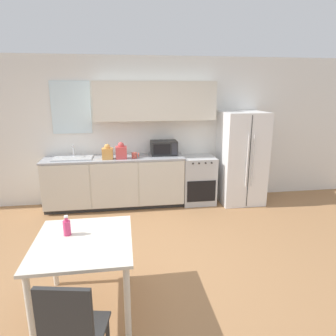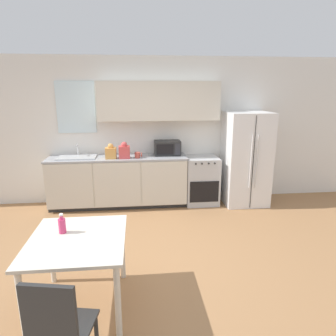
# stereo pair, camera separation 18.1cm
# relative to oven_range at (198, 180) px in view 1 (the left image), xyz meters

# --- Properties ---
(ground_plane) EXTENTS (12.00, 12.00, 0.00)m
(ground_plane) POSITION_rel_oven_range_xyz_m (-1.18, -1.86, -0.45)
(ground_plane) COLOR #9E7047
(wall_back) EXTENTS (12.00, 0.38, 2.70)m
(wall_back) POSITION_rel_oven_range_xyz_m (-1.11, 0.29, 1.02)
(wall_back) COLOR silver
(wall_back) RESTS_ON ground_plane
(kitchen_counter) EXTENTS (2.50, 0.61, 0.93)m
(kitchen_counter) POSITION_rel_oven_range_xyz_m (-1.55, -0.00, 0.03)
(kitchen_counter) COLOR #333333
(kitchen_counter) RESTS_ON ground_plane
(oven_range) EXTENTS (0.61, 0.60, 0.89)m
(oven_range) POSITION_rel_oven_range_xyz_m (0.00, 0.00, 0.00)
(oven_range) COLOR #B7BABC
(oven_range) RESTS_ON ground_plane
(refrigerator) EXTENTS (0.79, 0.77, 1.72)m
(refrigerator) POSITION_rel_oven_range_xyz_m (0.82, -0.07, 0.41)
(refrigerator) COLOR white
(refrigerator) RESTS_ON ground_plane
(kitchen_sink) EXTENTS (0.68, 0.38, 0.22)m
(kitchen_sink) POSITION_rel_oven_range_xyz_m (-2.27, 0.01, 0.50)
(kitchen_sink) COLOR #B7BABC
(kitchen_sink) RESTS_ON kitchen_counter
(microwave) EXTENTS (0.48, 0.33, 0.26)m
(microwave) POSITION_rel_oven_range_xyz_m (-0.64, 0.10, 0.62)
(microwave) COLOR #282828
(microwave) RESTS_ON kitchen_counter
(coffee_mug) EXTENTS (0.13, 0.09, 0.10)m
(coffee_mug) POSITION_rel_oven_range_xyz_m (-1.18, -0.12, 0.54)
(coffee_mug) COLOR #BF4C3F
(coffee_mug) RESTS_ON kitchen_counter
(grocery_bag_0) EXTENTS (0.19, 0.16, 0.27)m
(grocery_bag_0) POSITION_rel_oven_range_xyz_m (-1.66, -0.11, 0.60)
(grocery_bag_0) COLOR #DB994C
(grocery_bag_0) RESTS_ON kitchen_counter
(grocery_bag_1) EXTENTS (0.19, 0.16, 0.29)m
(grocery_bag_1) POSITION_rel_oven_range_xyz_m (-1.42, -0.11, 0.62)
(grocery_bag_1) COLOR #D14C4C
(grocery_bag_1) RESTS_ON kitchen_counter
(dining_table) EXTENTS (0.90, 0.99, 0.75)m
(dining_table) POSITION_rel_oven_range_xyz_m (-1.78, -2.69, 0.20)
(dining_table) COLOR beige
(dining_table) RESTS_ON ground_plane
(dining_chair_near) EXTENTS (0.47, 0.47, 0.93)m
(dining_chair_near) POSITION_rel_oven_range_xyz_m (-1.77, -3.57, 0.09)
(dining_chair_near) COLOR #282828
(dining_chair_near) RESTS_ON ground_plane
(drink_bottle) EXTENTS (0.07, 0.07, 0.20)m
(drink_bottle) POSITION_rel_oven_range_xyz_m (-1.94, -2.56, 0.39)
(drink_bottle) COLOR #DB386B
(drink_bottle) RESTS_ON dining_table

